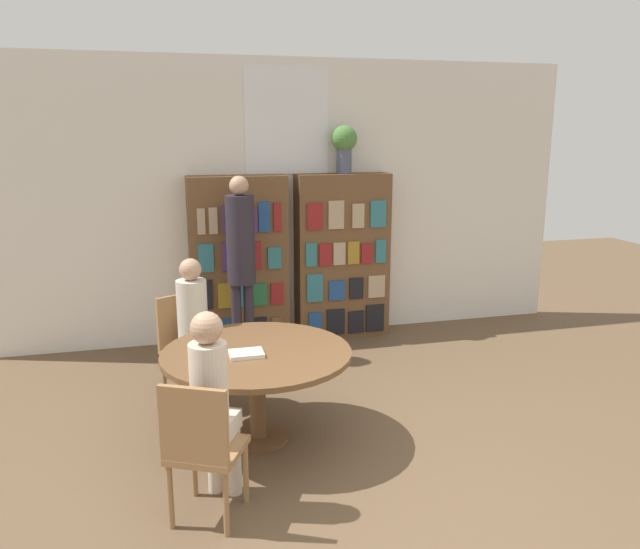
# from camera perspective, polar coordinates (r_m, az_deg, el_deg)

# --- Properties ---
(ground_plane) EXTENTS (16.00, 16.00, 0.00)m
(ground_plane) POSITION_cam_1_polar(r_m,az_deg,el_deg) (4.10, 7.97, -20.58)
(ground_plane) COLOR brown
(wall_back) EXTENTS (6.40, 0.07, 3.00)m
(wall_back) POSITION_cam_1_polar(r_m,az_deg,el_deg) (6.82, -3.01, 6.73)
(wall_back) COLOR silver
(wall_back) RESTS_ON ground_plane
(bookshelf_left) EXTENTS (1.02, 0.34, 1.80)m
(bookshelf_left) POSITION_cam_1_polar(r_m,az_deg,el_deg) (6.64, -7.43, 1.15)
(bookshelf_left) COLOR brown
(bookshelf_left) RESTS_ON ground_plane
(bookshelf_right) EXTENTS (1.02, 0.34, 1.80)m
(bookshelf_right) POSITION_cam_1_polar(r_m,az_deg,el_deg) (6.87, 2.04, 1.65)
(bookshelf_right) COLOR brown
(bookshelf_right) RESTS_ON ground_plane
(flower_vase) EXTENTS (0.27, 0.27, 0.50)m
(flower_vase) POSITION_cam_1_polar(r_m,az_deg,el_deg) (6.74, 2.22, 11.82)
(flower_vase) COLOR #475166
(flower_vase) RESTS_ON bookshelf_right
(reading_table) EXTENTS (1.38, 1.38, 0.71)m
(reading_table) POSITION_cam_1_polar(r_m,az_deg,el_deg) (4.60, -5.80, -8.07)
(reading_table) COLOR brown
(reading_table) RESTS_ON ground_plane
(chair_near_camera) EXTENTS (0.54, 0.54, 0.90)m
(chair_near_camera) POSITION_cam_1_polar(r_m,az_deg,el_deg) (3.77, -10.74, -15.05)
(chair_near_camera) COLOR olive
(chair_near_camera) RESTS_ON ground_plane
(chair_left_side) EXTENTS (0.54, 0.54, 0.90)m
(chair_left_side) POSITION_cam_1_polar(r_m,az_deg,el_deg) (5.46, -12.18, -6.04)
(chair_left_side) COLOR olive
(chair_left_side) RESTS_ON ground_plane
(seated_reader_left) EXTENTS (0.37, 0.40, 1.25)m
(seated_reader_left) POSITION_cam_1_polar(r_m,az_deg,el_deg) (5.24, -11.29, -4.47)
(seated_reader_left) COLOR beige
(seated_reader_left) RESTS_ON ground_plane
(seated_reader_right) EXTENTS (0.34, 0.39, 1.26)m
(seated_reader_right) POSITION_cam_1_polar(r_m,az_deg,el_deg) (3.84, -9.77, -11.14)
(seated_reader_right) COLOR beige
(seated_reader_right) RESTS_ON ground_plane
(librarian_standing) EXTENTS (0.28, 0.55, 1.84)m
(librarian_standing) POSITION_cam_1_polar(r_m,az_deg,el_deg) (6.10, -7.24, 2.19)
(librarian_standing) COLOR #28232D
(librarian_standing) RESTS_ON ground_plane
(open_book_on_table) EXTENTS (0.24, 0.18, 0.03)m
(open_book_on_table) POSITION_cam_1_polar(r_m,az_deg,el_deg) (4.47, -6.75, -7.21)
(open_book_on_table) COLOR silver
(open_book_on_table) RESTS_ON reading_table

